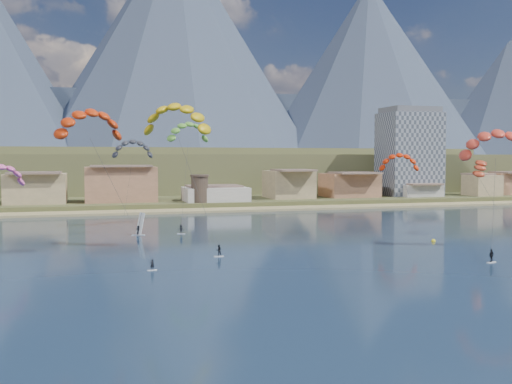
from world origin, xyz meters
TOP-DOWN VIEW (x-y plane):
  - ground at (0.00, 0.00)m, footprint 2400.00×2400.00m
  - beach at (0.00, 106.00)m, footprint 2200.00×12.00m
  - land at (0.00, 560.00)m, footprint 2200.00×900.00m
  - foothills at (22.39, 232.47)m, footprint 940.00×210.00m
  - mountain_ridge at (-14.60, 823.65)m, footprint 2060.00×480.00m
  - town at (-40.00, 122.00)m, footprint 400.00×24.00m
  - apartment_tower at (85.00, 128.00)m, footprint 20.00×16.00m
  - watchtower at (5.00, 114.00)m, footprint 5.82×5.82m
  - kitesurfer_red at (-27.36, 29.76)m, footprint 14.81×16.21m
  - kitesurfer_yellow at (-12.94, 36.52)m, footprint 13.27×15.29m
  - kitesurfer_orange at (41.29, 23.24)m, footprint 18.03×18.53m
  - kitesurfer_green at (-5.33, 71.10)m, footprint 11.28×18.82m
  - distant_kite_pink at (-43.65, 54.50)m, footprint 10.11×7.91m
  - distant_kite_dark at (-18.08, 70.38)m, footprint 9.46×5.84m
  - distant_kite_orange at (49.28, 71.31)m, footprint 11.27×7.80m
  - distant_kite_red at (49.09, 38.60)m, footprint 6.74×8.07m
  - windsurfer at (-17.88, 56.90)m, footprint 2.71×2.99m
  - buoy at (34.93, 32.28)m, footprint 0.79×0.79m

SIDE VIEW (x-z plane):
  - ground at x=0.00m, z-range 0.00..0.00m
  - land at x=0.00m, z-range -2.00..2.00m
  - buoy at x=34.93m, z-range -0.26..0.53m
  - beach at x=0.00m, z-range -0.20..0.70m
  - windsurfer at x=-17.88m, z-range -0.85..3.79m
  - watchtower at x=5.00m, z-range 2.07..10.67m
  - town at x=-40.00m, z-range 2.00..14.00m
  - foothills at x=22.39m, z-range 0.08..18.08m
  - distant_kite_pink at x=-43.65m, z-range 4.95..21.53m
  - distant_kite_red at x=49.09m, z-range 5.71..22.68m
  - distant_kite_orange at x=49.28m, z-range 6.03..24.88m
  - apartment_tower at x=85.00m, z-range 1.82..33.82m
  - distant_kite_dark at x=-18.08m, z-range 7.81..29.25m
  - kitesurfer_orange at x=41.29m, z-range 6.59..31.22m
  - kitesurfer_red at x=-27.36m, z-range 8.73..34.81m
  - kitesurfer_green at x=-5.33m, z-range 8.98..35.61m
  - kitesurfer_yellow at x=-12.94m, z-range 9.91..36.65m
  - mountain_ridge at x=-14.60m, z-range -49.69..350.31m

